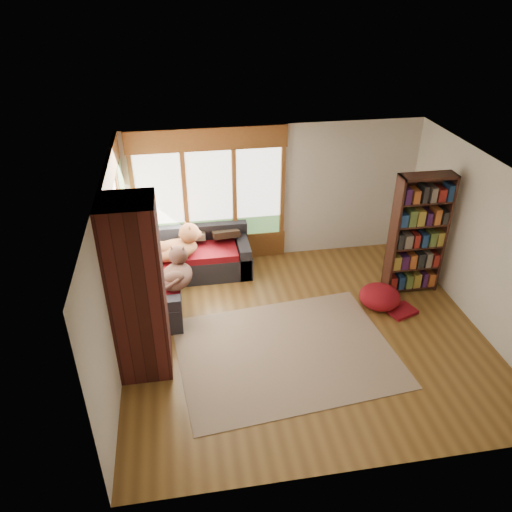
{
  "coord_description": "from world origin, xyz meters",
  "views": [
    {
      "loc": [
        -1.75,
        -5.93,
        5.02
      ],
      "look_at": [
        -0.62,
        0.87,
        0.95
      ],
      "focal_mm": 35.0,
      "sensor_mm": 36.0,
      "label": 1
    }
  ],
  "objects_px": {
    "sectional_sofa": "(174,270)",
    "dog_tan": "(177,245)",
    "pouf": "(380,296)",
    "bookshelf": "(418,235)",
    "dog_brindle": "(177,270)",
    "brick_chimney": "(137,291)",
    "area_rug": "(286,352)"
  },
  "relations": [
    {
      "from": "brick_chimney",
      "to": "dog_brindle",
      "type": "relative_size",
      "value": 2.92
    },
    {
      "from": "brick_chimney",
      "to": "bookshelf",
      "type": "distance_m",
      "value": 4.71
    },
    {
      "from": "sectional_sofa",
      "to": "dog_brindle",
      "type": "height_order",
      "value": "dog_brindle"
    },
    {
      "from": "brick_chimney",
      "to": "sectional_sofa",
      "type": "distance_m",
      "value": 2.32
    },
    {
      "from": "area_rug",
      "to": "dog_brindle",
      "type": "bearing_deg",
      "value": 137.96
    },
    {
      "from": "bookshelf",
      "to": "dog_brindle",
      "type": "distance_m",
      "value": 4.04
    },
    {
      "from": "sectional_sofa",
      "to": "area_rug",
      "type": "bearing_deg",
      "value": -54.93
    },
    {
      "from": "area_rug",
      "to": "dog_brindle",
      "type": "xyz_separation_m",
      "value": [
        -1.51,
        1.36,
        0.76
      ]
    },
    {
      "from": "pouf",
      "to": "dog_tan",
      "type": "height_order",
      "value": "dog_tan"
    },
    {
      "from": "bookshelf",
      "to": "dog_tan",
      "type": "bearing_deg",
      "value": 168.07
    },
    {
      "from": "brick_chimney",
      "to": "bookshelf",
      "type": "xyz_separation_m",
      "value": [
        4.54,
        1.25,
        -0.23
      ]
    },
    {
      "from": "pouf",
      "to": "dog_brindle",
      "type": "height_order",
      "value": "dog_brindle"
    },
    {
      "from": "bookshelf",
      "to": "pouf",
      "type": "height_order",
      "value": "bookshelf"
    },
    {
      "from": "brick_chimney",
      "to": "area_rug",
      "type": "distance_m",
      "value": 2.4
    },
    {
      "from": "area_rug",
      "to": "dog_tan",
      "type": "distance_m",
      "value": 2.73
    },
    {
      "from": "dog_brindle",
      "to": "sectional_sofa",
      "type": "bearing_deg",
      "value": 16.08
    },
    {
      "from": "dog_tan",
      "to": "pouf",
      "type": "bearing_deg",
      "value": -40.78
    },
    {
      "from": "sectional_sofa",
      "to": "pouf",
      "type": "relative_size",
      "value": 3.21
    },
    {
      "from": "sectional_sofa",
      "to": "dog_brindle",
      "type": "relative_size",
      "value": 2.47
    },
    {
      "from": "brick_chimney",
      "to": "sectional_sofa",
      "type": "bearing_deg",
      "value": 77.71
    },
    {
      "from": "bookshelf",
      "to": "dog_tan",
      "type": "xyz_separation_m",
      "value": [
        -4.01,
        0.85,
        -0.28
      ]
    },
    {
      "from": "pouf",
      "to": "dog_tan",
      "type": "distance_m",
      "value": 3.57
    },
    {
      "from": "bookshelf",
      "to": "dog_brindle",
      "type": "xyz_separation_m",
      "value": [
        -4.03,
        0.06,
        -0.31
      ]
    },
    {
      "from": "dog_tan",
      "to": "area_rug",
      "type": "bearing_deg",
      "value": -75.08
    },
    {
      "from": "sectional_sofa",
      "to": "area_rug",
      "type": "height_order",
      "value": "sectional_sofa"
    },
    {
      "from": "sectional_sofa",
      "to": "dog_tan",
      "type": "xyz_separation_m",
      "value": [
        0.09,
        0.05,
        0.49
      ]
    },
    {
      "from": "area_rug",
      "to": "sectional_sofa",
      "type": "bearing_deg",
      "value": 126.89
    },
    {
      "from": "pouf",
      "to": "dog_tan",
      "type": "bearing_deg",
      "value": 159.01
    },
    {
      "from": "brick_chimney",
      "to": "dog_tan",
      "type": "height_order",
      "value": "brick_chimney"
    },
    {
      "from": "dog_tan",
      "to": "dog_brindle",
      "type": "xyz_separation_m",
      "value": [
        -0.03,
        -0.78,
        -0.03
      ]
    },
    {
      "from": "sectional_sofa",
      "to": "dog_brindle",
      "type": "bearing_deg",
      "value": -86.9
    },
    {
      "from": "sectional_sofa",
      "to": "dog_tan",
      "type": "height_order",
      "value": "dog_tan"
    }
  ]
}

